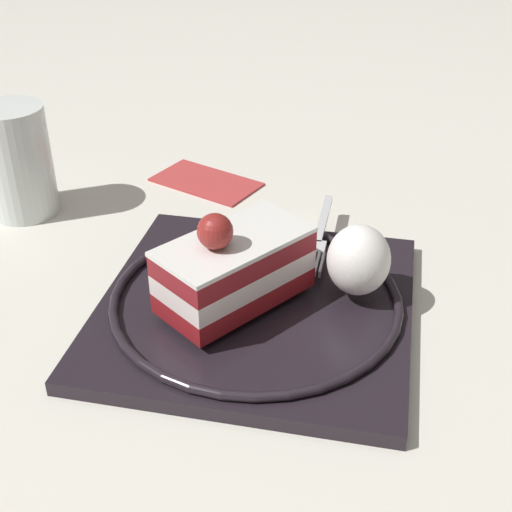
{
  "coord_description": "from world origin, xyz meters",
  "views": [
    {
      "loc": [
        -0.35,
        -0.12,
        0.29
      ],
      "look_at": [
        0.01,
        0.01,
        0.05
      ],
      "focal_mm": 49.21,
      "sensor_mm": 36.0,
      "label": 1
    }
  ],
  "objects_px": {
    "fork": "(322,235)",
    "drink_glass_near": "(18,165)",
    "dessert_plate": "(256,304)",
    "folded_napkin": "(206,181)",
    "whipped_cream_dollop": "(359,260)",
    "cake_slice": "(235,266)"
  },
  "relations": [
    {
      "from": "fork",
      "to": "drink_glass_near",
      "type": "relative_size",
      "value": 1.23
    },
    {
      "from": "dessert_plate",
      "to": "folded_napkin",
      "type": "xyz_separation_m",
      "value": [
        0.17,
        0.12,
        -0.01
      ]
    },
    {
      "from": "whipped_cream_dollop",
      "to": "folded_napkin",
      "type": "relative_size",
      "value": 0.51
    },
    {
      "from": "cake_slice",
      "to": "drink_glass_near",
      "type": "bearing_deg",
      "value": 72.15
    },
    {
      "from": "cake_slice",
      "to": "drink_glass_near",
      "type": "height_order",
      "value": "drink_glass_near"
    },
    {
      "from": "dessert_plate",
      "to": "folded_napkin",
      "type": "bearing_deg",
      "value": 34.37
    },
    {
      "from": "drink_glass_near",
      "to": "fork",
      "type": "bearing_deg",
      "value": -85.17
    },
    {
      "from": "dessert_plate",
      "to": "whipped_cream_dollop",
      "type": "height_order",
      "value": "whipped_cream_dollop"
    },
    {
      "from": "dessert_plate",
      "to": "drink_glass_near",
      "type": "distance_m",
      "value": 0.25
    },
    {
      "from": "drink_glass_near",
      "to": "folded_napkin",
      "type": "height_order",
      "value": "drink_glass_near"
    },
    {
      "from": "drink_glass_near",
      "to": "dessert_plate",
      "type": "bearing_deg",
      "value": -105.21
    },
    {
      "from": "whipped_cream_dollop",
      "to": "drink_glass_near",
      "type": "height_order",
      "value": "drink_glass_near"
    },
    {
      "from": "folded_napkin",
      "to": "dessert_plate",
      "type": "bearing_deg",
      "value": -145.63
    },
    {
      "from": "dessert_plate",
      "to": "cake_slice",
      "type": "height_order",
      "value": "cake_slice"
    },
    {
      "from": "drink_glass_near",
      "to": "cake_slice",
      "type": "bearing_deg",
      "value": -107.85
    },
    {
      "from": "dessert_plate",
      "to": "cake_slice",
      "type": "xyz_separation_m",
      "value": [
        -0.01,
        0.01,
        0.03
      ]
    },
    {
      "from": "whipped_cream_dollop",
      "to": "drink_glass_near",
      "type": "distance_m",
      "value": 0.3
    },
    {
      "from": "dessert_plate",
      "to": "whipped_cream_dollop",
      "type": "xyz_separation_m",
      "value": [
        0.03,
        -0.06,
        0.03
      ]
    },
    {
      "from": "cake_slice",
      "to": "fork",
      "type": "relative_size",
      "value": 0.98
    },
    {
      "from": "dessert_plate",
      "to": "whipped_cream_dollop",
      "type": "bearing_deg",
      "value": -64.9
    },
    {
      "from": "whipped_cream_dollop",
      "to": "cake_slice",
      "type": "bearing_deg",
      "value": 116.78
    },
    {
      "from": "fork",
      "to": "folded_napkin",
      "type": "bearing_deg",
      "value": 58.5
    }
  ]
}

